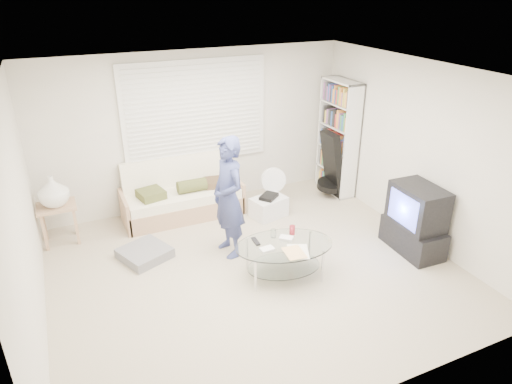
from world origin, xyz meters
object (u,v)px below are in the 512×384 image
bookshelf (338,138)px  tv_unit (415,220)px  coffee_table (284,251)px  futon_sofa (182,198)px

bookshelf → tv_unit: size_ratio=2.04×
bookshelf → coffee_table: 2.87m
tv_unit → coffee_table: 1.92m
bookshelf → tv_unit: (-0.13, -2.13, -0.51)m
tv_unit → coffee_table: bearing=174.0°
bookshelf → tv_unit: bearing=-93.4°
futon_sofa → coffee_table: bearing=-71.9°
bookshelf → coffee_table: (-2.03, -1.93, -0.61)m
coffee_table → tv_unit: bearing=-6.0°
futon_sofa → bookshelf: size_ratio=0.95×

